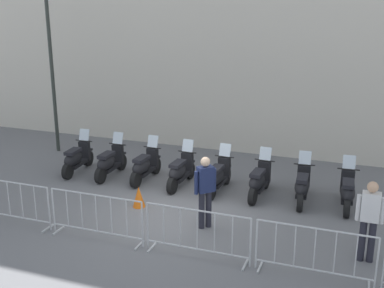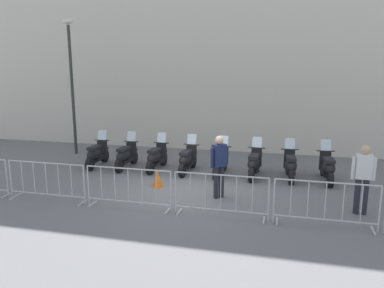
{
  "view_description": "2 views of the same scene",
  "coord_description": "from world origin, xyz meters",
  "px_view_note": "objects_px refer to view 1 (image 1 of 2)",
  "views": [
    {
      "loc": [
        3.43,
        -10.61,
        5.22
      ],
      "look_at": [
        -0.14,
        1.98,
        1.24
      ],
      "focal_mm": 46.05,
      "sensor_mm": 36.0,
      "label": 1
    },
    {
      "loc": [
        1.82,
        -10.23,
        3.53
      ],
      "look_at": [
        -0.18,
        1.28,
        1.12
      ],
      "focal_mm": 34.91,
      "sensor_mm": 36.0,
      "label": 2
    }
  ],
  "objects_px": {
    "barrier_segment_1": "(9,202)",
    "officer_mid_plaza": "(369,217)",
    "motorcycle_2": "(145,166)",
    "barrier_segment_4": "(314,254)",
    "officer_near_row_end": "(205,188)",
    "barrier_segment_2": "(96,217)",
    "motorcycle_1": "(110,163)",
    "street_lamp": "(51,56)",
    "motorcycle_5": "(259,181)",
    "barrier_segment_3": "(197,234)",
    "motorcycle_0": "(76,159)",
    "motorcycle_4": "(218,177)",
    "motorcycle_7": "(347,192)",
    "traffic_cone": "(139,197)",
    "motorcycle_6": "(302,186)",
    "motorcycle_3": "(180,172)"
  },
  "relations": [
    {
      "from": "motorcycle_5",
      "to": "barrier_segment_4",
      "type": "relative_size",
      "value": 0.76
    },
    {
      "from": "motorcycle_1",
      "to": "traffic_cone",
      "type": "bearing_deg",
      "value": -47.4
    },
    {
      "from": "motorcycle_6",
      "to": "barrier_segment_2",
      "type": "distance_m",
      "value": 5.35
    },
    {
      "from": "barrier_segment_4",
      "to": "street_lamp",
      "type": "distance_m",
      "value": 11.03
    },
    {
      "from": "officer_near_row_end",
      "to": "barrier_segment_3",
      "type": "bearing_deg",
      "value": -82.42
    },
    {
      "from": "motorcycle_6",
      "to": "motorcycle_7",
      "type": "bearing_deg",
      "value": -2.89
    },
    {
      "from": "motorcycle_4",
      "to": "barrier_segment_2",
      "type": "bearing_deg",
      "value": -120.5
    },
    {
      "from": "motorcycle_2",
      "to": "motorcycle_4",
      "type": "distance_m",
      "value": 2.25
    },
    {
      "from": "motorcycle_2",
      "to": "officer_near_row_end",
      "type": "bearing_deg",
      "value": -44.66
    },
    {
      "from": "motorcycle_5",
      "to": "traffic_cone",
      "type": "distance_m",
      "value": 3.21
    },
    {
      "from": "barrier_segment_4",
      "to": "motorcycle_1",
      "type": "bearing_deg",
      "value": 146.84
    },
    {
      "from": "street_lamp",
      "to": "traffic_cone",
      "type": "xyz_separation_m",
      "value": [
        4.48,
        -3.67,
        -3.0
      ]
    },
    {
      "from": "barrier_segment_3",
      "to": "officer_mid_plaza",
      "type": "height_order",
      "value": "officer_mid_plaza"
    },
    {
      "from": "motorcycle_4",
      "to": "motorcycle_5",
      "type": "xyz_separation_m",
      "value": [
        1.12,
        -0.02,
        0.0
      ]
    },
    {
      "from": "motorcycle_3",
      "to": "barrier_segment_2",
      "type": "distance_m",
      "value": 3.58
    },
    {
      "from": "officer_near_row_end",
      "to": "motorcycle_6",
      "type": "bearing_deg",
      "value": 44.96
    },
    {
      "from": "motorcycle_2",
      "to": "barrier_segment_4",
      "type": "distance_m",
      "value": 6.32
    },
    {
      "from": "barrier_segment_1",
      "to": "officer_mid_plaza",
      "type": "xyz_separation_m",
      "value": [
        8.03,
        0.46,
        0.45
      ]
    },
    {
      "from": "officer_mid_plaza",
      "to": "motorcycle_5",
      "type": "bearing_deg",
      "value": 133.71
    },
    {
      "from": "barrier_segment_3",
      "to": "motorcycle_6",
      "type": "bearing_deg",
      "value": 61.2
    },
    {
      "from": "motorcycle_3",
      "to": "motorcycle_6",
      "type": "relative_size",
      "value": 1.0
    },
    {
      "from": "motorcycle_2",
      "to": "barrier_segment_2",
      "type": "distance_m",
      "value": 3.61
    },
    {
      "from": "motorcycle_4",
      "to": "barrier_segment_2",
      "type": "height_order",
      "value": "motorcycle_4"
    },
    {
      "from": "motorcycle_4",
      "to": "motorcycle_7",
      "type": "bearing_deg",
      "value": -2.44
    },
    {
      "from": "barrier_segment_1",
      "to": "barrier_segment_3",
      "type": "height_order",
      "value": "same"
    },
    {
      "from": "motorcycle_1",
      "to": "motorcycle_4",
      "type": "bearing_deg",
      "value": -4.78
    },
    {
      "from": "motorcycle_0",
      "to": "street_lamp",
      "type": "relative_size",
      "value": 0.32
    },
    {
      "from": "officer_mid_plaza",
      "to": "traffic_cone",
      "type": "bearing_deg",
      "value": 167.15
    },
    {
      "from": "barrier_segment_1",
      "to": "barrier_segment_2",
      "type": "bearing_deg",
      "value": -4.05
    },
    {
      "from": "motorcycle_5",
      "to": "barrier_segment_2",
      "type": "relative_size",
      "value": 0.76
    },
    {
      "from": "motorcycle_3",
      "to": "barrier_segment_3",
      "type": "distance_m",
      "value": 3.93
    },
    {
      "from": "motorcycle_5",
      "to": "motorcycle_6",
      "type": "distance_m",
      "value": 1.13
    },
    {
      "from": "motorcycle_2",
      "to": "officer_near_row_end",
      "type": "relative_size",
      "value": 1.0
    },
    {
      "from": "motorcycle_1",
      "to": "officer_near_row_end",
      "type": "bearing_deg",
      "value": -34.48
    },
    {
      "from": "motorcycle_1",
      "to": "motorcycle_2",
      "type": "distance_m",
      "value": 1.12
    },
    {
      "from": "motorcycle_1",
      "to": "barrier_segment_3",
      "type": "height_order",
      "value": "motorcycle_1"
    },
    {
      "from": "motorcycle_1",
      "to": "officer_mid_plaza",
      "type": "bearing_deg",
      "value": -23.08
    },
    {
      "from": "motorcycle_1",
      "to": "street_lamp",
      "type": "distance_m",
      "value": 4.44
    },
    {
      "from": "motorcycle_5",
      "to": "officer_near_row_end",
      "type": "height_order",
      "value": "officer_near_row_end"
    },
    {
      "from": "motorcycle_2",
      "to": "street_lamp",
      "type": "relative_size",
      "value": 0.32
    },
    {
      "from": "motorcycle_1",
      "to": "motorcycle_5",
      "type": "height_order",
      "value": "same"
    },
    {
      "from": "barrier_segment_1",
      "to": "street_lamp",
      "type": "distance_m",
      "value": 6.32
    },
    {
      "from": "motorcycle_5",
      "to": "motorcycle_2",
      "type": "bearing_deg",
      "value": 175.48
    },
    {
      "from": "barrier_segment_3",
      "to": "motorcycle_0",
      "type": "bearing_deg",
      "value": 141.51
    },
    {
      "from": "barrier_segment_2",
      "to": "officer_mid_plaza",
      "type": "height_order",
      "value": "officer_mid_plaza"
    },
    {
      "from": "officer_near_row_end",
      "to": "motorcycle_5",
      "type": "bearing_deg",
      "value": 66.26
    },
    {
      "from": "barrier_segment_1",
      "to": "officer_near_row_end",
      "type": "xyz_separation_m",
      "value": [
        4.51,
        1.04,
        0.45
      ]
    },
    {
      "from": "traffic_cone",
      "to": "barrier_segment_3",
      "type": "bearing_deg",
      "value": -44.06
    },
    {
      "from": "motorcycle_1",
      "to": "barrier_segment_1",
      "type": "distance_m",
      "value": 3.6
    },
    {
      "from": "motorcycle_2",
      "to": "motorcycle_7",
      "type": "relative_size",
      "value": 1.0
    }
  ]
}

